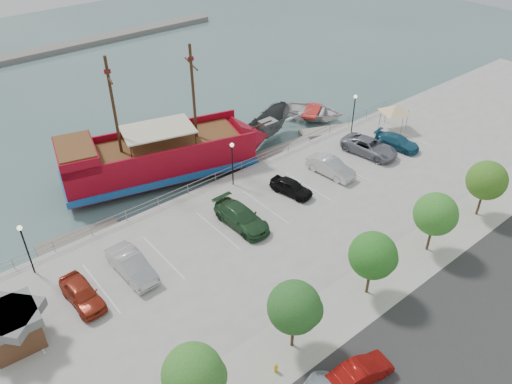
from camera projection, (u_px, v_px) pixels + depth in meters
ground at (280, 228)px, 41.83m from camera, size 160.00×160.00×0.00m
street at (451, 339)px, 31.10m from camera, size 100.00×8.00×0.04m
sidewalk at (376, 285)px, 34.90m from camera, size 100.00×4.00×0.05m
seawall_railing at (224, 174)px, 45.92m from camera, size 50.00×0.06×1.00m
far_shore at (103, 39)px, 81.76m from camera, size 40.00×3.00×0.80m
pirate_ship at (174, 155)px, 47.46m from camera, size 21.10×10.58×13.06m
patrol_boat at (268, 128)px, 53.61m from camera, size 7.86×5.04×2.85m
speedboat at (312, 114)px, 57.99m from camera, size 8.37×8.98×1.52m
dock_west at (79, 238)px, 40.44m from camera, size 6.78×2.44×0.38m
dock_mid at (283, 150)px, 52.06m from camera, size 7.36×2.63×0.41m
dock_east at (329, 131)px, 55.64m from camera, size 6.89×4.31×0.38m
shed at (13, 327)px, 30.12m from camera, size 3.39×3.39×2.62m
canopy_tent at (396, 105)px, 52.75m from camera, size 5.05×5.05×3.22m
street_sedan at (360, 372)px, 28.39m from camera, size 4.22×2.09×1.33m
fire_hydrant at (276, 368)px, 28.96m from camera, size 0.23×0.23×0.67m
lamp_post_left at (24, 241)px, 34.33m from camera, size 0.36×0.36×4.28m
lamp_post_mid at (232, 157)px, 43.72m from camera, size 0.36×0.36×4.28m
lamp_post_right at (354, 107)px, 52.07m from camera, size 0.36×0.36×4.28m
tree_b at (196, 375)px, 25.24m from camera, size 3.30×3.20×5.00m
tree_c at (297, 308)px, 28.89m from camera, size 3.30×3.20×5.00m
tree_d at (375, 256)px, 32.54m from camera, size 3.30×3.20×5.00m
tree_e at (437, 215)px, 36.19m from camera, size 3.30×3.20×5.00m
tree_f at (488, 181)px, 39.85m from camera, size 3.30×3.20×5.00m
parked_car_a at (82, 294)px, 33.26m from camera, size 1.93×4.45×1.49m
parked_car_b at (132, 265)px, 35.45m from camera, size 1.90×5.00×1.63m
parked_car_d at (241, 217)px, 40.08m from camera, size 2.38×5.50×1.58m
parked_car_e at (291, 187)px, 43.84m from camera, size 2.35×4.22×1.36m
parked_car_f at (331, 167)px, 46.36m from camera, size 2.14×4.94×1.58m
parked_car_g at (369, 147)px, 49.49m from camera, size 3.49×6.04×1.58m
parked_car_h at (397, 142)px, 50.59m from camera, size 2.79×4.94×1.35m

